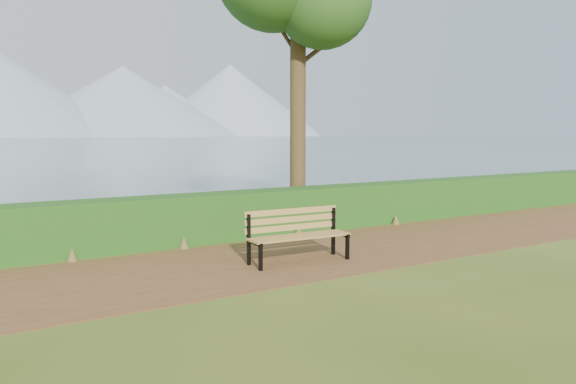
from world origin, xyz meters
TOP-DOWN VIEW (x-y plane):
  - ground at (0.00, 0.00)m, footprint 140.00×140.00m
  - path at (0.00, 0.30)m, footprint 40.00×3.40m
  - hedge at (0.00, 2.60)m, footprint 32.00×0.85m
  - bench at (0.19, -0.04)m, footprint 1.89×0.64m

SIDE VIEW (x-z plane):
  - ground at x=0.00m, z-range 0.00..0.00m
  - path at x=0.00m, z-range 0.00..0.01m
  - hedge at x=0.00m, z-range 0.00..1.00m
  - bench at x=0.19m, z-range 0.07..1.01m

